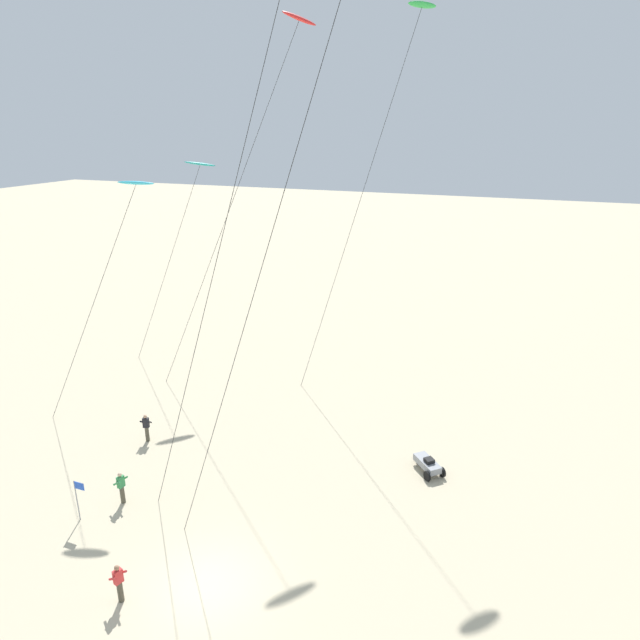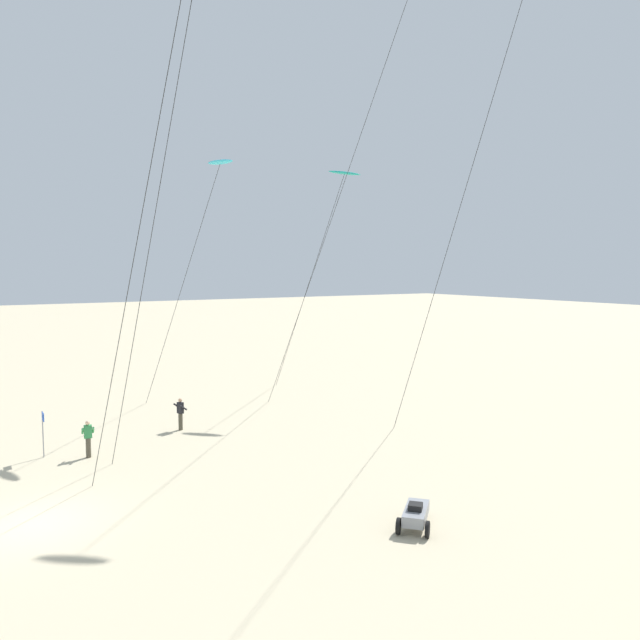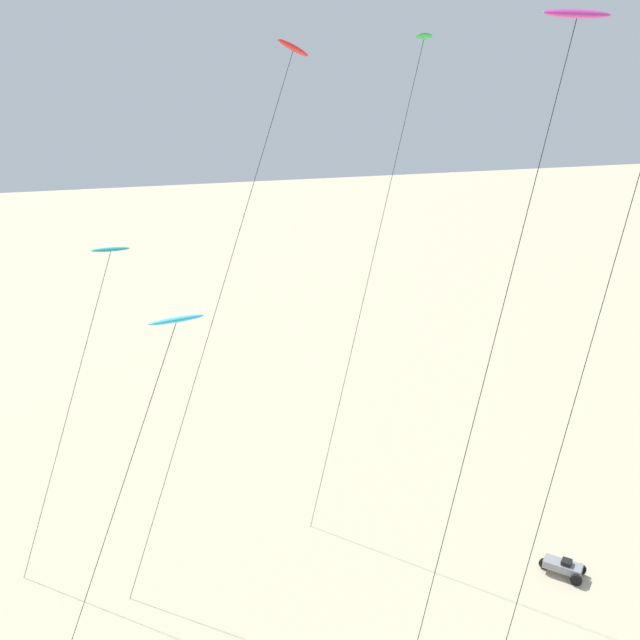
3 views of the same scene
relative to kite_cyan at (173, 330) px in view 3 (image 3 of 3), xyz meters
The scene contains 6 objects.
kite_cyan is the anchor object (origin of this frame).
kite_green 18.56m from the kite_cyan, 36.79° to the left, with size 7.30×3.82×23.68m.
kite_magenta 15.49m from the kite_cyan, 20.35° to the right, with size 7.70×3.48×23.84m.
kite_teal 9.43m from the kite_cyan, 100.80° to the left, with size 6.25×3.30×14.77m.
kite_red 13.31m from the kite_cyan, 51.86° to the left, with size 9.81×4.89×23.39m.
beach_buggy 21.53m from the kite_cyan, ahead, with size 1.88×1.93×0.82m.
Camera 3 is at (-12.28, -13.21, 22.40)m, focal length 41.65 mm.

